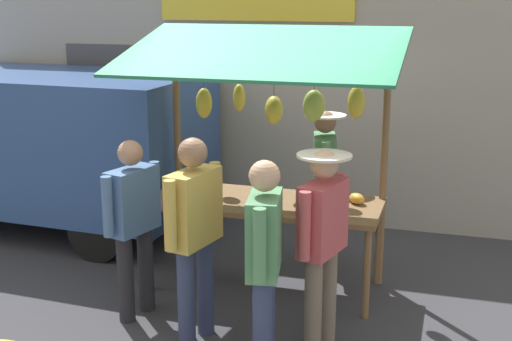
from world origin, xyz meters
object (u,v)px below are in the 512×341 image
(shopper_in_grey_tee, at_px, (194,225))
(shopper_in_striped_shirt, at_px, (133,217))
(vendor_with_sunhat, at_px, (324,175))
(market_stall, at_px, (268,130))
(shopper_with_ponytail, at_px, (322,234))
(parked_van, at_px, (14,134))
(shopper_with_shopping_bag, at_px, (264,254))

(shopper_in_grey_tee, bearing_deg, shopper_in_striped_shirt, 79.85)
(vendor_with_sunhat, bearing_deg, market_stall, -42.23)
(market_stall, bearing_deg, shopper_with_ponytail, 125.35)
(shopper_in_striped_shirt, xyz_separation_m, parked_van, (2.60, -1.97, 0.20))
(parked_van, bearing_deg, shopper_in_grey_tee, 148.10)
(shopper_in_grey_tee, distance_m, shopper_in_striped_shirt, 0.74)
(parked_van, bearing_deg, shopper_in_striped_shirt, 145.33)
(shopper_in_grey_tee, bearing_deg, shopper_with_ponytail, -67.65)
(market_stall, bearing_deg, parked_van, -16.06)
(shopper_with_shopping_bag, bearing_deg, shopper_with_ponytail, -42.25)
(shopper_in_striped_shirt, relative_size, parked_van, 0.36)
(shopper_with_shopping_bag, bearing_deg, shopper_in_grey_tee, 53.89)
(market_stall, xyz_separation_m, shopper_with_shopping_bag, (-0.41, 1.55, -0.59))
(parked_van, bearing_deg, vendor_with_sunhat, 178.18)
(vendor_with_sunhat, relative_size, shopper_in_grey_tee, 0.96)
(shopper_in_grey_tee, distance_m, parked_van, 3.97)
(market_stall, relative_size, shopper_in_striped_shirt, 1.57)
(market_stall, xyz_separation_m, shopper_in_striped_shirt, (0.94, 0.95, -0.64))
(shopper_in_striped_shirt, bearing_deg, vendor_with_sunhat, -23.04)
(shopper_with_ponytail, relative_size, parked_van, 0.37)
(shopper_in_grey_tee, relative_size, shopper_with_ponytail, 1.04)
(shopper_with_ponytail, height_order, parked_van, parked_van)
(shopper_with_ponytail, height_order, shopper_in_striped_shirt, shopper_with_ponytail)
(shopper_with_shopping_bag, bearing_deg, parked_van, 46.80)
(vendor_with_sunhat, height_order, shopper_in_striped_shirt, vendor_with_sunhat)
(shopper_in_striped_shirt, bearing_deg, shopper_with_ponytail, -77.38)
(vendor_with_sunhat, bearing_deg, shopper_with_ponytail, -2.41)
(market_stall, xyz_separation_m, vendor_with_sunhat, (-0.40, -0.72, -0.59))
(shopper_with_shopping_bag, relative_size, parked_van, 0.37)
(vendor_with_sunhat, distance_m, shopper_in_grey_tee, 2.05)
(vendor_with_sunhat, relative_size, shopper_in_striped_shirt, 1.03)
(shopper_with_shopping_bag, height_order, parked_van, parked_van)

